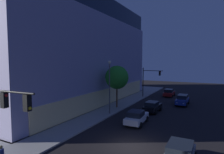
{
  "coord_description": "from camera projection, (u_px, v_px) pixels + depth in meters",
  "views": [
    {
      "loc": [
        -15.2,
        -6.08,
        7.46
      ],
      "look_at": [
        6.94,
        5.41,
        5.49
      ],
      "focal_mm": 30.67,
      "sensor_mm": 36.0,
      "label": 1
    }
  ],
  "objects": [
    {
      "name": "street_lamp_sidewalk",
      "position": [
        110.0,
        80.0,
        26.84
      ],
      "size": [
        0.44,
        0.44,
        7.51
      ],
      "color": "#4F4F4F",
      "rests_on": "sidewalk_corner"
    },
    {
      "name": "car_black",
      "position": [
        152.0,
        107.0,
        28.52
      ],
      "size": [
        4.31,
        2.16,
        1.6
      ],
      "color": "black",
      "rests_on": "ground"
    },
    {
      "name": "car_blue",
      "position": [
        182.0,
        100.0,
        33.3
      ],
      "size": [
        4.7,
        2.03,
        1.73
      ],
      "color": "navy",
      "rests_on": "ground"
    },
    {
      "name": "car_white",
      "position": [
        136.0,
        117.0,
        23.06
      ],
      "size": [
        4.44,
        2.18,
        1.62
      ],
      "color": "silver",
      "rests_on": "ground"
    },
    {
      "name": "car_red",
      "position": [
        169.0,
        93.0,
        41.47
      ],
      "size": [
        4.29,
        2.07,
        1.61
      ],
      "color": "maroon",
      "rests_on": "ground"
    },
    {
      "name": "ground_plane",
      "position": [
        130.0,
        147.0,
        16.83
      ],
      "size": [
        120.0,
        120.0,
        0.0
      ],
      "primitive_type": "plane",
      "color": "black"
    },
    {
      "name": "car_grey",
      "position": [
        179.0,
        154.0,
        13.85
      ],
      "size": [
        4.38,
        2.18,
        1.49
      ],
      "color": "slate",
      "rests_on": "ground"
    },
    {
      "name": "sidewalk_tree",
      "position": [
        117.0,
        77.0,
        30.59
      ],
      "size": [
        3.75,
        3.75,
        6.72
      ],
      "color": "#55341E",
      "rests_on": "sidewalk_corner"
    },
    {
      "name": "traffic_light_far_corner",
      "position": [
        149.0,
        78.0,
        39.74
      ],
      "size": [
        0.4,
        4.26,
        6.11
      ],
      "color": "black",
      "rests_on": "sidewalk_corner"
    },
    {
      "name": "modern_building",
      "position": [
        49.0,
        53.0,
        39.08
      ],
      "size": [
        36.86,
        28.29,
        18.68
      ],
      "color": "#4C4C51",
      "rests_on": "ground"
    }
  ]
}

